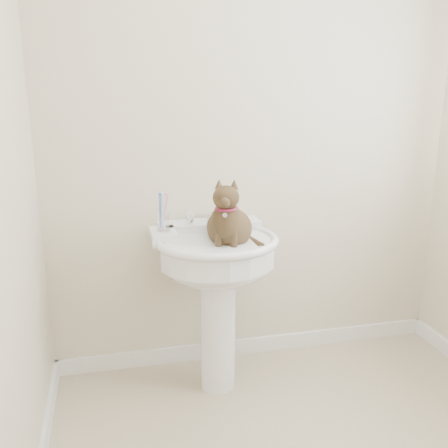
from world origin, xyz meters
TOP-DOWN VIEW (x-y plane):
  - wall_back at (0.00, 1.10)m, footprint 2.20×0.00m
  - baseboard_back at (0.00, 1.09)m, footprint 2.20×0.02m
  - pedestal_sink at (-0.27, 0.81)m, footprint 0.61×0.60m
  - faucet at (-0.27, 0.96)m, footprint 0.28×0.12m
  - soap_bar at (-0.16, 1.04)m, footprint 0.09×0.06m
  - toothbrush_cup at (-0.52, 0.87)m, footprint 0.07×0.07m
  - cat at (-0.22, 0.76)m, footprint 0.24×0.30m

SIDE VIEW (x-z plane):
  - baseboard_back at x=0.00m, z-range 0.00..0.09m
  - pedestal_sink at x=-0.27m, z-range 0.24..1.08m
  - soap_bar at x=-0.16m, z-range 0.84..0.87m
  - faucet at x=-0.27m, z-range 0.81..0.95m
  - toothbrush_cup at x=-0.52m, z-range 0.80..0.98m
  - cat at x=-0.22m, z-range 0.67..1.11m
  - wall_back at x=0.00m, z-range 0.00..2.50m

